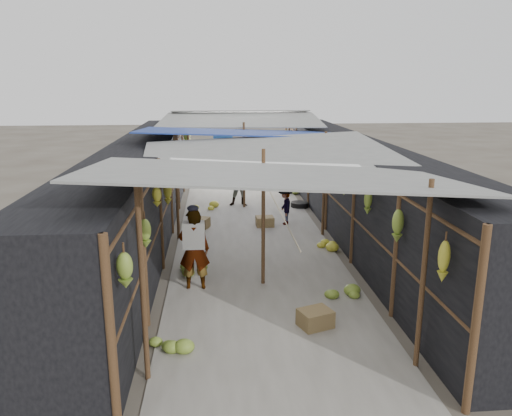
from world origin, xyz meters
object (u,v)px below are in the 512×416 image
object	(u,v)px
vendor_seated	(285,206)
shopper_blue	(241,183)
black_basin	(299,205)
crate_near	(315,319)
vendor_elderly	(194,249)

from	to	relation	value
vendor_seated	shopper_blue	bearing A→B (deg)	-155.59
shopper_blue	vendor_seated	world-z (taller)	shopper_blue
black_basin	crate_near	bearing A→B (deg)	-97.76
vendor_elderly	black_basin	bearing A→B (deg)	-115.86
crate_near	vendor_seated	size ratio (longest dim) A/B	0.48
vendor_elderly	vendor_seated	bearing A→B (deg)	-118.28
shopper_blue	vendor_seated	distance (m)	2.47
shopper_blue	vendor_seated	bearing A→B (deg)	-60.12
black_basin	vendor_seated	world-z (taller)	vendor_seated
vendor_elderly	shopper_blue	bearing A→B (deg)	-100.07
crate_near	shopper_blue	distance (m)	8.08
crate_near	vendor_seated	bearing A→B (deg)	66.02
crate_near	vendor_seated	world-z (taller)	vendor_seated
black_basin	vendor_elderly	world-z (taller)	vendor_elderly
black_basin	shopper_blue	xyz separation A→B (m)	(-1.79, 0.33, 0.66)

